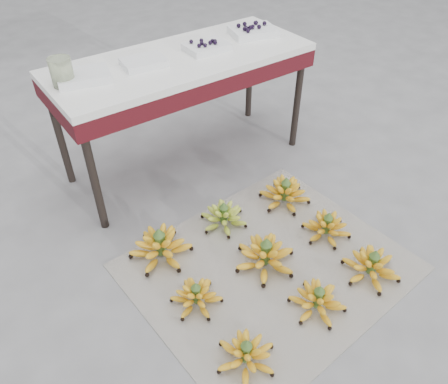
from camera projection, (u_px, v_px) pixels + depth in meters
ground at (280, 260)px, 2.18m from camera, size 60.00×60.00×0.00m
newspaper_mat at (269, 267)px, 2.14m from camera, size 1.31×1.13×0.01m
bunch_front_left at (246, 354)px, 1.73m from camera, size 0.29×0.29×0.15m
bunch_front_center at (318, 300)px, 1.92m from camera, size 0.30×0.30×0.15m
bunch_front_right at (372, 266)px, 2.07m from camera, size 0.35×0.35×0.17m
bunch_mid_left at (196, 296)px, 1.94m from camera, size 0.27×0.27×0.14m
bunch_mid_center at (265, 256)px, 2.11m from camera, size 0.39×0.39×0.18m
bunch_mid_right at (327, 227)px, 2.28m from camera, size 0.30×0.30×0.15m
bunch_back_left at (161, 247)px, 2.15m from camera, size 0.41×0.41×0.19m
bunch_back_center at (224, 217)px, 2.34m from camera, size 0.32×0.32×0.15m
bunch_back_right at (285, 193)px, 2.48m from camera, size 0.36×0.36×0.17m
vendor_table at (182, 70)px, 2.43m from camera, size 1.47×0.59×0.70m
tray_far_left at (83, 76)px, 2.14m from camera, size 0.29×0.24×0.04m
tray_left at (144, 62)px, 2.27m from camera, size 0.24×0.19×0.04m
tray_right at (207, 47)px, 2.43m from camera, size 0.24×0.18×0.06m
tray_far_right at (253, 31)px, 2.61m from camera, size 0.31×0.25×0.07m
glass_jar at (62, 72)px, 2.06m from camera, size 0.13×0.13×0.14m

